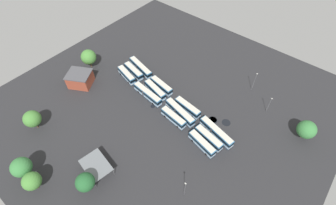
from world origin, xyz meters
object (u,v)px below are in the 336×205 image
(lamp_post_by_building, at_px, (269,104))
(tree_north_edge, at_px, (307,130))
(bus_row1_slot0, at_px, (147,94))
(lamp_post_far_corner, at_px, (254,81))
(bus_row1_slot2, at_px, (162,86))
(lamp_post_near_entrance, at_px, (185,189))
(bus_row3_slot0, at_px, (202,144))
(bus_row3_slot1, at_px, (209,138))
(bus_row3_slot2, at_px, (216,132))
(tree_west_edge, at_px, (85,182))
(tree_northwest, at_px, (21,167))
(depot_building, at_px, (80,79))
(bus_row0_slot2, at_px, (141,67))
(bus_row2_slot2, at_px, (188,108))
(bus_row2_slot1, at_px, (180,112))
(bus_row0_slot0, at_px, (127,75))
(maintenance_shelter, at_px, (96,165))
(tree_northeast, at_px, (89,57))
(tree_east_edge, at_px, (32,181))
(bus_row2_slot0, at_px, (173,118))
(bus_row0_slot1, at_px, (134,71))
(bus_row1_slot1, at_px, (155,90))
(tree_south_edge, at_px, (32,119))

(lamp_post_by_building, height_order, tree_north_edge, tree_north_edge)
(bus_row1_slot0, bearing_deg, lamp_post_far_corner, 45.14)
(bus_row1_slot2, height_order, lamp_post_near_entrance, lamp_post_near_entrance)
(bus_row3_slot0, height_order, bus_row3_slot1, same)
(bus_row3_slot2, bearing_deg, tree_west_edge, -114.53)
(bus_row1_slot2, height_order, bus_row3_slot1, same)
(lamp_post_by_building, distance_m, tree_northwest, 90.49)
(bus_row1_slot2, relative_size, depot_building, 0.92)
(bus_row0_slot2, xyz_separation_m, bus_row2_slot2, (31.34, -5.42, -0.00))
(bus_row3_slot1, bearing_deg, bus_row2_slot1, 169.65)
(lamp_post_near_entrance, bearing_deg, bus_row3_slot0, 107.58)
(bus_row1_slot0, xyz_separation_m, lamp_post_by_building, (42.32, 24.98, 2.40))
(bus_row0_slot0, bearing_deg, maintenance_shelter, -56.73)
(tree_northwest, relative_size, tree_northeast, 1.00)
(bus_row1_slot0, height_order, maintenance_shelter, maintenance_shelter)
(bus_row1_slot0, height_order, tree_east_edge, tree_east_edge)
(lamp_post_far_corner, bearing_deg, tree_west_edge, -104.68)
(bus_row3_slot0, relative_size, bus_row3_slot1, 0.98)
(depot_building, height_order, tree_east_edge, tree_east_edge)
(tree_west_edge, bearing_deg, depot_building, 145.26)
(bus_row0_slot2, height_order, bus_row2_slot0, same)
(bus_row2_slot0, xyz_separation_m, bus_row3_slot1, (15.69, 0.94, 0.00))
(bus_row1_slot0, relative_size, bus_row2_slot1, 1.00)
(lamp_post_near_entrance, bearing_deg, maintenance_shelter, -156.33)
(maintenance_shelter, bearing_deg, bus_row0_slot2, 117.26)
(maintenance_shelter, xyz_separation_m, lamp_post_far_corner, (22.48, 67.50, 1.62))
(bus_row0_slot0, distance_m, lamp_post_near_entrance, 58.30)
(bus_row0_slot1, height_order, bus_row1_slot1, same)
(bus_row0_slot1, height_order, depot_building, depot_building)
(depot_building, xyz_separation_m, tree_northeast, (-5.77, 10.11, 2.81))
(bus_row2_slot2, distance_m, tree_northeast, 52.08)
(bus_row0_slot0, distance_m, bus_row2_slot1, 31.72)
(bus_row3_slot0, bearing_deg, bus_row2_slot2, 144.06)
(bus_row2_slot2, height_order, depot_building, depot_building)
(depot_building, bearing_deg, lamp_post_by_building, 28.36)
(bus_row1_slot2, xyz_separation_m, maintenance_shelter, (8.13, -42.63, 1.63))
(tree_northeast, bearing_deg, bus_row0_slot2, 33.27)
(lamp_post_far_corner, distance_m, lamp_post_by_building, 12.58)
(bus_row2_slot0, bearing_deg, bus_row1_slot1, 157.04)
(bus_row2_slot1, height_order, tree_east_edge, tree_east_edge)
(lamp_post_far_corner, bearing_deg, bus_row0_slot2, -154.38)
(bus_row0_slot0, xyz_separation_m, tree_west_edge, (27.95, -43.84, 3.98))
(lamp_post_near_entrance, height_order, tree_east_edge, lamp_post_near_entrance)
(bus_row1_slot2, height_order, bus_row2_slot2, same)
(tree_south_edge, bearing_deg, maintenance_shelter, 6.08)
(bus_row0_slot0, distance_m, lamp_post_far_corner, 55.92)
(bus_row0_slot0, height_order, bus_row0_slot2, same)
(bus_row2_slot1, bearing_deg, bus_row2_slot0, -93.83)
(bus_row2_slot0, bearing_deg, tree_northwest, -115.24)
(bus_row0_slot1, xyz_separation_m, bus_row2_slot2, (31.99, -1.54, 0.00))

